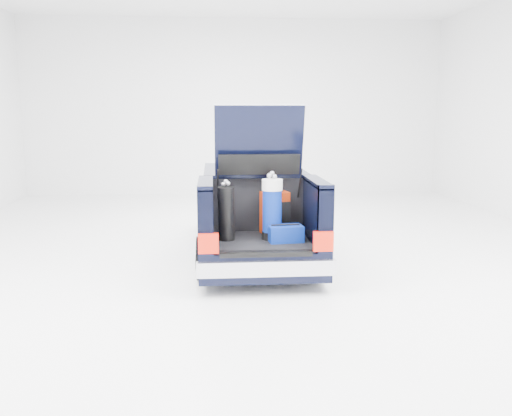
{
  "coord_description": "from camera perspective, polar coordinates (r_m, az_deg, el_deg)",
  "views": [
    {
      "loc": [
        -0.67,
        -8.87,
        2.35
      ],
      "look_at": [
        0.0,
        -0.5,
        0.88
      ],
      "focal_mm": 38.0,
      "sensor_mm": 36.0,
      "label": 1
    }
  ],
  "objects": [
    {
      "name": "black_golf_bag",
      "position": [
        7.53,
        -3.14,
        -0.56
      ],
      "size": [
        0.28,
        0.29,
        0.83
      ],
      "rotation": [
        0.0,
        0.0,
        -0.24
      ],
      "color": "black",
      "rests_on": "car"
    },
    {
      "name": "blue_golf_bag",
      "position": [
        7.56,
        1.71,
        -0.07
      ],
      "size": [
        0.37,
        0.37,
        0.96
      ],
      "rotation": [
        0.0,
        0.0,
        -0.39
      ],
      "color": "black",
      "rests_on": "car"
    },
    {
      "name": "red_suitcase",
      "position": [
        7.97,
        1.98,
        -0.5
      ],
      "size": [
        0.44,
        0.35,
        0.65
      ],
      "rotation": [
        0.0,
        0.0,
        0.25
      ],
      "color": "#731903",
      "rests_on": "car"
    },
    {
      "name": "blue_duffel",
      "position": [
        7.5,
        3.11,
        -2.69
      ],
      "size": [
        0.5,
        0.35,
        0.25
      ],
      "rotation": [
        0.0,
        0.0,
        0.11
      ],
      "color": "navy",
      "rests_on": "car"
    },
    {
      "name": "car",
      "position": [
        9.16,
        -0.3,
        -0.61
      ],
      "size": [
        1.87,
        4.65,
        2.47
      ],
      "color": "black",
      "rests_on": "ground"
    },
    {
      "name": "ground",
      "position": [
        9.2,
        -0.25,
        -4.85
      ],
      "size": [
        14.0,
        14.0,
        0.0
      ],
      "primitive_type": "plane",
      "color": "white",
      "rests_on": "ground"
    }
  ]
}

